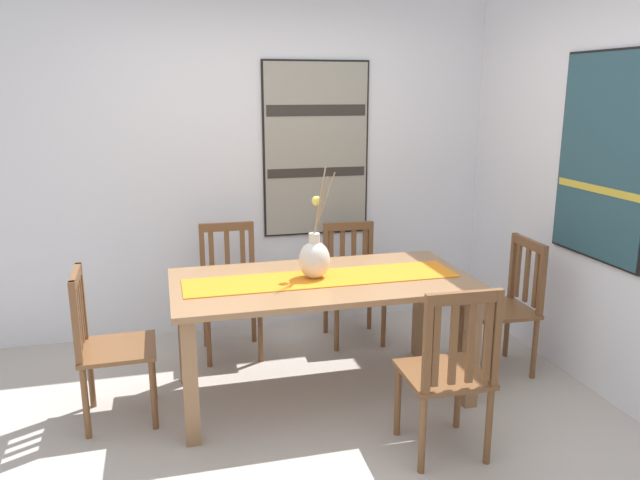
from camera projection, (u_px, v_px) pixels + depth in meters
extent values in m
cube|color=#B2A89E|center=(327.00, 443.00, 3.39)|extent=(6.40, 6.40, 0.03)
cube|color=silver|center=(265.00, 159.00, 4.81)|extent=(6.40, 0.12, 2.70)
cube|color=#8E6642|center=(322.00, 281.00, 3.74)|extent=(1.81, 0.92, 0.03)
cube|color=#8E6642|center=(190.00, 382.00, 3.28)|extent=(0.08, 0.08, 0.72)
cube|color=#8E6642|center=(471.00, 350.00, 3.68)|extent=(0.08, 0.08, 0.72)
cube|color=#8E6642|center=(184.00, 330.00, 3.99)|extent=(0.08, 0.08, 0.72)
cube|color=#8E6642|center=(420.00, 308.00, 4.39)|extent=(0.08, 0.08, 0.72)
cube|color=orange|center=(322.00, 278.00, 3.74)|extent=(1.67, 0.36, 0.01)
ellipsoid|color=silver|center=(314.00, 260.00, 3.72)|extent=(0.19, 0.16, 0.23)
cylinder|color=silver|center=(314.00, 238.00, 3.68)|extent=(0.07, 0.07, 0.06)
cylinder|color=#997F5B|center=(321.00, 205.00, 3.62)|extent=(0.08, 0.06, 0.35)
cylinder|color=#997F5B|center=(319.00, 208.00, 3.67)|extent=(0.08, 0.05, 0.30)
cylinder|color=#997F5B|center=(325.00, 203.00, 3.65)|extent=(0.14, 0.02, 0.36)
cylinder|color=#997F5B|center=(320.00, 201.00, 3.61)|extent=(0.07, 0.06, 0.40)
sphere|color=#E5CC4C|center=(316.00, 201.00, 3.68)|extent=(0.06, 0.06, 0.06)
cube|color=brown|center=(443.00, 374.00, 3.21)|extent=(0.43, 0.43, 0.03)
cylinder|color=brown|center=(398.00, 400.00, 3.40)|extent=(0.04, 0.04, 0.42)
cylinder|color=brown|center=(458.00, 393.00, 3.48)|extent=(0.04, 0.04, 0.42)
cylinder|color=brown|center=(422.00, 435.00, 3.06)|extent=(0.04, 0.04, 0.42)
cylinder|color=brown|center=(489.00, 426.00, 3.13)|extent=(0.04, 0.04, 0.42)
cube|color=brown|center=(427.00, 345.00, 2.93)|extent=(0.04, 0.04, 0.50)
cube|color=brown|center=(496.00, 338.00, 3.01)|extent=(0.04, 0.04, 0.50)
cube|color=brown|center=(465.00, 298.00, 2.92)|extent=(0.38, 0.04, 0.06)
cube|color=brown|center=(436.00, 347.00, 2.94)|extent=(0.04, 0.02, 0.41)
cube|color=brown|center=(453.00, 345.00, 2.96)|extent=(0.04, 0.02, 0.41)
cube|color=brown|center=(471.00, 343.00, 2.98)|extent=(0.04, 0.02, 0.41)
cube|color=brown|center=(488.00, 342.00, 3.00)|extent=(0.04, 0.02, 0.41)
cube|color=brown|center=(354.00, 286.00, 4.65)|extent=(0.44, 0.44, 0.03)
cylinder|color=brown|center=(384.00, 320.00, 4.57)|extent=(0.04, 0.04, 0.42)
cylinder|color=brown|center=(337.00, 324.00, 4.50)|extent=(0.04, 0.04, 0.42)
cylinder|color=brown|center=(370.00, 304.00, 4.91)|extent=(0.04, 0.04, 0.42)
cylinder|color=brown|center=(326.00, 307.00, 4.84)|extent=(0.04, 0.04, 0.42)
cube|color=brown|center=(370.00, 249.00, 4.81)|extent=(0.04, 0.04, 0.44)
cube|color=brown|center=(326.00, 251.00, 4.74)|extent=(0.04, 0.04, 0.44)
cube|color=brown|center=(348.00, 226.00, 4.73)|extent=(0.38, 0.05, 0.06)
cube|color=brown|center=(365.00, 251.00, 4.81)|extent=(0.04, 0.02, 0.35)
cube|color=brown|center=(354.00, 251.00, 4.79)|extent=(0.04, 0.02, 0.35)
cube|color=brown|center=(342.00, 252.00, 4.77)|extent=(0.04, 0.02, 0.35)
cube|color=brown|center=(331.00, 253.00, 4.75)|extent=(0.04, 0.02, 0.35)
cube|color=brown|center=(499.00, 310.00, 4.15)|extent=(0.43, 0.43, 0.03)
cylinder|color=brown|center=(485.00, 354.00, 3.99)|extent=(0.04, 0.04, 0.42)
cylinder|color=brown|center=(460.00, 333.00, 4.33)|extent=(0.04, 0.04, 0.42)
cylinder|color=brown|center=(535.00, 349.00, 4.07)|extent=(0.04, 0.04, 0.42)
cylinder|color=brown|center=(507.00, 328.00, 4.41)|extent=(0.04, 0.04, 0.42)
cube|color=brown|center=(542.00, 281.00, 3.96)|extent=(0.04, 0.04, 0.47)
cube|color=brown|center=(513.00, 266.00, 4.30)|extent=(0.04, 0.04, 0.47)
cube|color=brown|center=(529.00, 244.00, 4.08)|extent=(0.04, 0.38, 0.06)
cube|color=brown|center=(536.00, 280.00, 4.03)|extent=(0.02, 0.04, 0.38)
cube|color=brown|center=(527.00, 275.00, 4.13)|extent=(0.02, 0.04, 0.38)
cube|color=brown|center=(518.00, 270.00, 4.24)|extent=(0.02, 0.04, 0.38)
cube|color=brown|center=(231.00, 297.00, 4.40)|extent=(0.43, 0.43, 0.03)
cylinder|color=brown|center=(260.00, 333.00, 4.32)|extent=(0.04, 0.04, 0.42)
cylinder|color=brown|center=(209.00, 338.00, 4.24)|extent=(0.04, 0.04, 0.42)
cylinder|color=brown|center=(254.00, 316.00, 4.66)|extent=(0.04, 0.04, 0.42)
cylinder|color=brown|center=(205.00, 320.00, 4.58)|extent=(0.04, 0.04, 0.42)
cube|color=brown|center=(252.00, 254.00, 4.56)|extent=(0.04, 0.04, 0.49)
cube|color=brown|center=(202.00, 257.00, 4.47)|extent=(0.04, 0.04, 0.49)
cube|color=brown|center=(226.00, 227.00, 4.46)|extent=(0.38, 0.04, 0.06)
cube|color=brown|center=(243.00, 256.00, 4.54)|extent=(0.04, 0.02, 0.40)
cube|color=brown|center=(227.00, 257.00, 4.52)|extent=(0.04, 0.02, 0.40)
cube|color=brown|center=(212.00, 258.00, 4.49)|extent=(0.04, 0.02, 0.40)
cube|color=brown|center=(118.00, 349.00, 3.53)|extent=(0.43, 0.43, 0.03)
cylinder|color=brown|center=(153.00, 367.00, 3.79)|extent=(0.04, 0.04, 0.42)
cylinder|color=brown|center=(154.00, 395.00, 3.46)|extent=(0.04, 0.04, 0.42)
cylinder|color=brown|center=(91.00, 375.00, 3.70)|extent=(0.04, 0.04, 0.42)
cylinder|color=brown|center=(86.00, 403.00, 3.36)|extent=(0.04, 0.04, 0.42)
cube|color=brown|center=(82.00, 301.00, 3.59)|extent=(0.04, 0.04, 0.46)
cube|color=brown|center=(76.00, 323.00, 3.25)|extent=(0.04, 0.04, 0.46)
cube|color=brown|center=(75.00, 277.00, 3.37)|extent=(0.04, 0.38, 0.06)
cube|color=brown|center=(81.00, 306.00, 3.55)|extent=(0.02, 0.04, 0.37)
cube|color=brown|center=(80.00, 311.00, 3.46)|extent=(0.02, 0.04, 0.37)
cube|color=brown|center=(78.00, 317.00, 3.38)|extent=(0.02, 0.04, 0.37)
cube|color=brown|center=(77.00, 323.00, 3.29)|extent=(0.02, 0.04, 0.37)
cube|color=black|center=(316.00, 149.00, 4.83)|extent=(0.85, 0.04, 1.36)
cube|color=gray|center=(317.00, 150.00, 4.81)|extent=(0.82, 0.01, 1.33)
cube|color=#2D2823|center=(317.00, 172.00, 4.85)|extent=(0.79, 0.00, 0.07)
cube|color=#2D2823|center=(317.00, 110.00, 4.74)|extent=(0.79, 0.00, 0.09)
cube|color=black|center=(604.00, 157.00, 3.71)|extent=(0.04, 0.80, 1.26)
cube|color=#284C56|center=(601.00, 158.00, 3.70)|extent=(0.01, 0.77, 1.23)
cube|color=gold|center=(597.00, 189.00, 3.75)|extent=(0.00, 0.74, 0.04)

